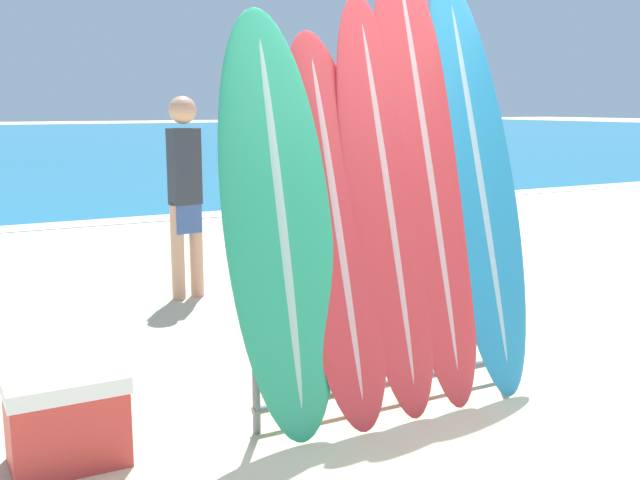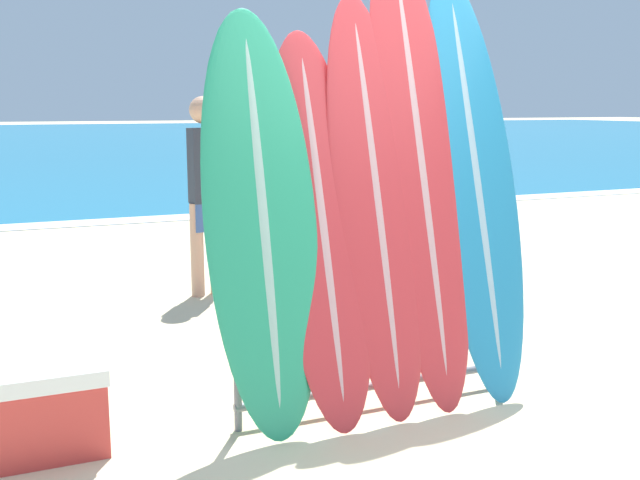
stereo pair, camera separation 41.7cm
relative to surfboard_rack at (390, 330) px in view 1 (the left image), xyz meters
The scene contains 10 objects.
ground_plane 0.79m from the surfboard_rack, 57.98° to the right, with size 160.00×160.00×0.00m, color beige.
surfboard_rack is the anchor object (origin of this frame).
surfboard_slot_0 0.90m from the surfboard_rack, behind, with size 0.59×0.61×2.12m.
surfboard_slot_1 0.67m from the surfboard_rack, behind, with size 0.51×0.70×2.03m.
surfboard_slot_2 0.70m from the surfboard_rack, 82.64° to the left, with size 0.49×0.73×2.24m.
surfboard_slot_3 0.92m from the surfboard_rack, 21.72° to the left, with size 0.51×0.82×2.57m.
surfboard_slot_4 1.02m from the surfboard_rack, ahead, with size 0.54×0.77×2.39m.
person_near_water 2.83m from the surfboard_rack, 94.66° to the left, with size 0.29×0.23×1.70m.
person_mid_beach 4.20m from the surfboard_rack, 70.83° to the left, with size 0.21×0.27×1.59m.
cooler_box 1.70m from the surfboard_rack, behind, with size 0.53×0.37×0.43m.
Camera 1 is at (-2.54, -2.69, 1.63)m, focal length 42.00 mm.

